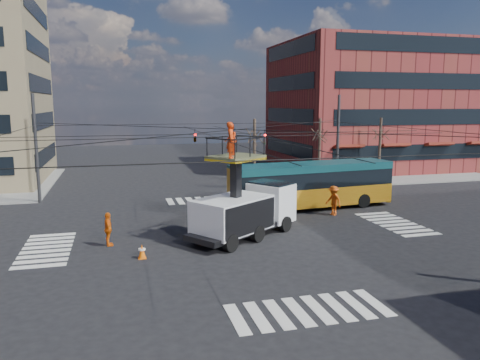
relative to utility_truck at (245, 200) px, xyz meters
name	(u,v)px	position (x,y,z in m)	size (l,w,h in m)	color
ground	(238,235)	(-0.36, 0.33, -2.06)	(120.00, 120.00, 0.00)	black
sidewalk_ne	(374,170)	(20.64, 21.33, -2.00)	(18.00, 18.00, 0.12)	slate
crosswalks	(238,235)	(-0.36, 0.33, -2.05)	(22.40, 22.40, 0.02)	silver
building_ne	(370,106)	(21.62, 24.31, 4.94)	(20.06, 16.06, 14.00)	maroon
overhead_network	(234,158)	(-0.43, 0.74, 2.22)	(24.24, 24.24, 8.00)	#2D2D30
tree_a	(254,135)	(4.64, 13.83, 2.56)	(2.00, 2.00, 6.00)	#382B21
tree_b	(320,134)	(10.64, 13.83, 2.56)	(2.00, 2.00, 6.00)	#382B21
tree_c	(380,133)	(16.64, 13.83, 2.56)	(2.00, 2.00, 6.00)	#382B21
utility_truck	(245,200)	(0.00, 0.00, 0.00)	(7.03, 5.94, 6.39)	black
city_bus	(312,184)	(6.36, 5.59, -0.34)	(11.95, 3.92, 3.20)	#BF7411
traffic_cone	(142,251)	(-5.75, -2.35, -1.72)	(0.36, 0.36, 0.70)	orange
worker_ground	(108,229)	(-7.30, 0.12, -1.18)	(1.04, 0.43, 1.77)	orange
flagger	(333,200)	(6.94, 3.31, -1.08)	(1.27, 0.73, 1.96)	#E04F0E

